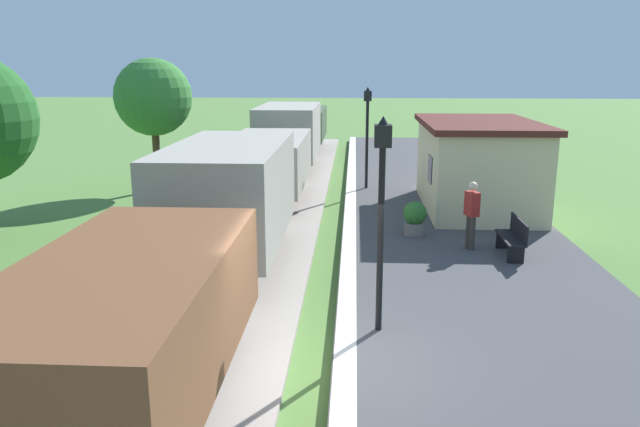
{
  "coord_description": "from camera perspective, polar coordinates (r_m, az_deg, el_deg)",
  "views": [
    {
      "loc": [
        0.5,
        -8.72,
        4.77
      ],
      "look_at": [
        -0.34,
        6.18,
        1.11
      ],
      "focal_mm": 34.42,
      "sensor_mm": 36.0,
      "label": 1
    }
  ],
  "objects": [
    {
      "name": "ground_plane",
      "position": [
        9.95,
        -0.06,
        -14.86
      ],
      "size": [
        160.0,
        160.0,
        0.0
      ],
      "primitive_type": "plane",
      "color": "#517A38"
    },
    {
      "name": "station_hut",
      "position": [
        20.11,
        14.4,
        4.43
      ],
      "size": [
        3.5,
        5.8,
        2.78
      ],
      "color": "beige",
      "rests_on": "platform_slab"
    },
    {
      "name": "rail_near",
      "position": [
        10.08,
        -9.91,
        -13.44
      ],
      "size": [
        0.07,
        60.0,
        0.14
      ],
      "primitive_type": "cube",
      "color": "slate",
      "rests_on": "track_ballast"
    },
    {
      "name": "rail_far",
      "position": [
        10.49,
        -17.79,
        -12.8
      ],
      "size": [
        0.07,
        60.0,
        0.14
      ],
      "primitive_type": "cube",
      "color": "slate",
      "rests_on": "track_ballast"
    },
    {
      "name": "bench_near_hut",
      "position": [
        15.44,
        17.54,
        -2.07
      ],
      "size": [
        0.42,
        1.5,
        0.91
      ],
      "color": "black",
      "rests_on": "platform_slab"
    },
    {
      "name": "tree_field_left",
      "position": [
        24.16,
        -15.26,
        10.36
      ],
      "size": [
        2.89,
        2.89,
        4.99
      ],
      "color": "#4C3823",
      "rests_on": "ground"
    },
    {
      "name": "lamp_post_near",
      "position": [
        10.16,
        5.76,
        2.55
      ],
      "size": [
        0.28,
        0.28,
        3.7
      ],
      "color": "black",
      "rests_on": "platform_slab"
    },
    {
      "name": "lamp_post_far",
      "position": [
        22.6,
        4.42,
        8.74
      ],
      "size": [
        0.28,
        0.28,
        3.7
      ],
      "color": "black",
      "rests_on": "platform_slab"
    },
    {
      "name": "freight_train",
      "position": [
        20.88,
        -4.82,
        4.8
      ],
      "size": [
        2.5,
        32.6,
        2.72
      ],
      "color": "brown",
      "rests_on": "rail_near"
    },
    {
      "name": "potted_planter",
      "position": [
        16.72,
        8.8,
        -0.39
      ],
      "size": [
        0.64,
        0.64,
        0.92
      ],
      "color": "slate",
      "rests_on": "platform_slab"
    },
    {
      "name": "platform_slab",
      "position": [
        10.24,
        18.7,
        -13.97
      ],
      "size": [
        6.0,
        60.0,
        0.25
      ],
      "primitive_type": "cube",
      "color": "#424244",
      "rests_on": "ground"
    },
    {
      "name": "bench_down_platform",
      "position": [
        24.41,
        12.27,
        3.92
      ],
      "size": [
        0.42,
        1.5,
        0.91
      ],
      "color": "black",
      "rests_on": "platform_slab"
    },
    {
      "name": "person_waiting",
      "position": [
        15.59,
        13.91,
        0.08
      ],
      "size": [
        0.35,
        0.44,
        1.71
      ],
      "rotation": [
        0.0,
        0.0,
        3.47
      ],
      "color": "#38332D",
      "rests_on": "platform_slab"
    },
    {
      "name": "track_ballast",
      "position": [
        10.32,
        -13.89,
        -13.79
      ],
      "size": [
        3.8,
        60.0,
        0.12
      ],
      "primitive_type": "cube",
      "color": "#9E9389",
      "rests_on": "ground"
    },
    {
      "name": "platform_edge_stripe",
      "position": [
        9.82,
        2.34,
        -13.61
      ],
      "size": [
        0.36,
        60.0,
        0.01
      ],
      "primitive_type": "cube",
      "color": "silver",
      "rests_on": "platform_slab"
    }
  ]
}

